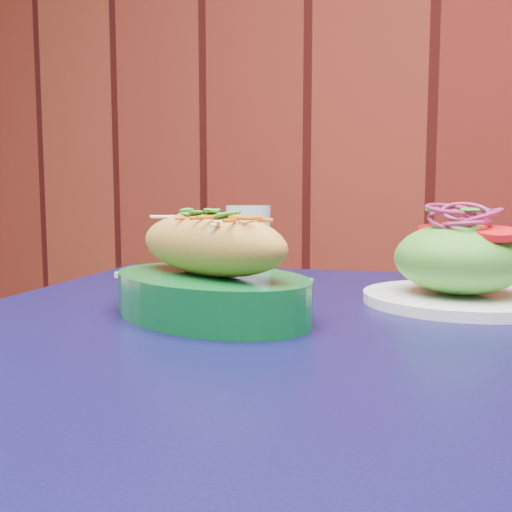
% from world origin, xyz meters
% --- Properties ---
extents(brick_wall, '(4.90, 0.04, 2.80)m').
position_xyz_m(brick_wall, '(0.00, 2.97, 1.40)').
color(brick_wall, '#551210').
rests_on(brick_wall, ground).
extents(cafe_table, '(0.96, 0.96, 0.75)m').
position_xyz_m(cafe_table, '(0.09, 1.74, 0.66)').
color(cafe_table, black).
rests_on(cafe_table, ground).
extents(banh_mi_basket, '(0.30, 0.25, 0.12)m').
position_xyz_m(banh_mi_basket, '(-0.02, 1.70, 0.80)').
color(banh_mi_basket, '#0A5923').
rests_on(banh_mi_basket, cafe_table).
extents(salad_plate, '(0.22, 0.22, 0.12)m').
position_xyz_m(salad_plate, '(0.21, 1.89, 0.80)').
color(salad_plate, white).
rests_on(salad_plate, cafe_table).
extents(water_glass, '(0.07, 0.07, 0.11)m').
position_xyz_m(water_glass, '(-0.12, 1.98, 0.81)').
color(water_glass, silver).
rests_on(water_glass, cafe_table).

